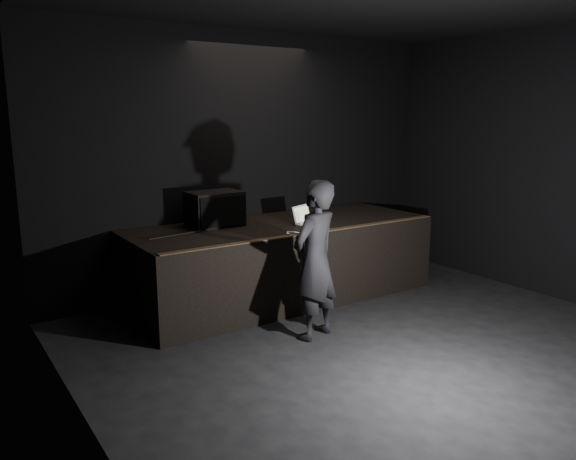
{
  "coord_description": "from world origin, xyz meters",
  "views": [
    {
      "loc": [
        -3.93,
        -3.28,
        2.41
      ],
      "look_at": [
        -0.19,
        2.3,
        1.01
      ],
      "focal_mm": 35.0,
      "sensor_mm": 36.0,
      "label": 1
    }
  ],
  "objects_px": {
    "laptop": "(307,220)",
    "person": "(315,260)",
    "stage_riser": "(282,260)",
    "beer_can": "(307,222)",
    "stage_monitor": "(215,209)"
  },
  "relations": [
    {
      "from": "stage_monitor",
      "to": "beer_can",
      "type": "height_order",
      "value": "stage_monitor"
    },
    {
      "from": "laptop",
      "to": "beer_can",
      "type": "relative_size",
      "value": 2.39
    },
    {
      "from": "stage_riser",
      "to": "beer_can",
      "type": "xyz_separation_m",
      "value": [
        0.06,
        -0.49,
        0.59
      ]
    },
    {
      "from": "stage_monitor",
      "to": "person",
      "type": "relative_size",
      "value": 0.38
    },
    {
      "from": "stage_monitor",
      "to": "beer_can",
      "type": "bearing_deg",
      "value": -43.33
    },
    {
      "from": "stage_riser",
      "to": "person",
      "type": "distance_m",
      "value": 1.47
    },
    {
      "from": "stage_riser",
      "to": "beer_can",
      "type": "distance_m",
      "value": 0.77
    },
    {
      "from": "laptop",
      "to": "beer_can",
      "type": "bearing_deg",
      "value": -146.68
    },
    {
      "from": "stage_riser",
      "to": "laptop",
      "type": "height_order",
      "value": "laptop"
    },
    {
      "from": "laptop",
      "to": "beer_can",
      "type": "distance_m",
      "value": 0.3
    },
    {
      "from": "beer_can",
      "to": "stage_monitor",
      "type": "bearing_deg",
      "value": 136.53
    },
    {
      "from": "laptop",
      "to": "person",
      "type": "xyz_separation_m",
      "value": [
        -0.69,
        -1.11,
        -0.2
      ]
    },
    {
      "from": "stage_monitor",
      "to": "laptop",
      "type": "distance_m",
      "value": 1.19
    },
    {
      "from": "person",
      "to": "beer_can",
      "type": "bearing_deg",
      "value": -139.38
    },
    {
      "from": "stage_riser",
      "to": "stage_monitor",
      "type": "bearing_deg",
      "value": 157.59
    }
  ]
}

